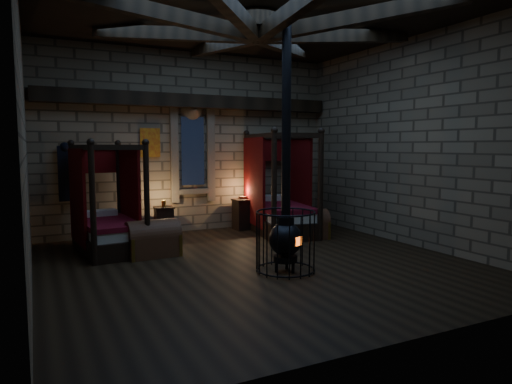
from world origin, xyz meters
name	(u,v)px	position (x,y,z in m)	size (l,w,h in m)	color
room	(255,42)	(0.00, 0.09, 3.74)	(7.02, 7.02, 4.29)	black
bed_left	(108,225)	(-2.17, 2.16, 0.51)	(1.20, 2.04, 2.04)	black
bed_right	(279,208)	(1.72, 2.34, 0.57)	(1.50, 2.35, 2.30)	black
trunk_left	(153,240)	(-1.49, 1.35, 0.30)	(0.97, 0.64, 0.69)	#572F1B
trunk_right	(307,225)	(1.95, 1.49, 0.29)	(0.99, 0.75, 0.65)	#572F1B
nightstand_left	(164,221)	(-0.84, 3.00, 0.35)	(0.46, 0.44, 0.83)	black
nightstand_right	(243,214)	(1.13, 3.08, 0.38)	(0.47, 0.45, 0.81)	black
stove	(286,235)	(0.18, -0.64, 0.60)	(0.96, 0.96, 4.05)	black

